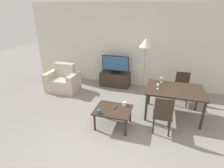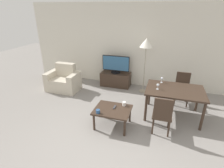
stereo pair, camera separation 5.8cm
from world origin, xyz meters
name	(u,v)px [view 2 (the right image)]	position (x,y,z in m)	size (l,w,h in m)	color
ground_plane	(106,149)	(0.00, 0.00, 0.00)	(18.00, 18.00, 0.00)	gray
wall_back	(138,47)	(0.00, 3.29, 1.35)	(7.65, 0.06, 2.70)	silver
armchair	(64,81)	(-2.21, 2.15, 0.31)	(1.02, 0.67, 0.86)	beige
tv_stand	(116,79)	(-0.66, 2.98, 0.24)	(1.00, 0.47, 0.48)	#38281E
tv	(116,64)	(-0.66, 2.98, 0.77)	(0.92, 0.32, 0.59)	black
coffee_table	(113,111)	(-0.09, 0.75, 0.38)	(0.80, 0.64, 0.44)	#38281E
dining_table	(175,92)	(1.20, 1.59, 0.65)	(1.34, 0.94, 0.73)	#38281E
dining_chair_near	(162,114)	(0.97, 0.81, 0.49)	(0.40, 0.40, 0.88)	#38281E
dining_chair_far	(182,87)	(1.44, 2.37, 0.49)	(0.40, 0.40, 0.88)	#38281E
floor_lamp	(146,45)	(0.32, 2.79, 1.51)	(0.40, 0.40, 1.71)	gray
remote_primary	(115,107)	(-0.07, 0.83, 0.45)	(0.04, 0.15, 0.02)	#38383D
cup_white_near	(98,111)	(-0.35, 0.51, 0.48)	(0.09, 0.09, 0.08)	navy
cup_colored_far	(124,104)	(0.11, 0.98, 0.49)	(0.09, 0.09, 0.09)	white
wine_glass_left	(158,85)	(0.80, 1.47, 0.83)	(0.07, 0.07, 0.15)	silver
wine_glass_center	(162,79)	(0.87, 1.93, 0.83)	(0.07, 0.07, 0.15)	silver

